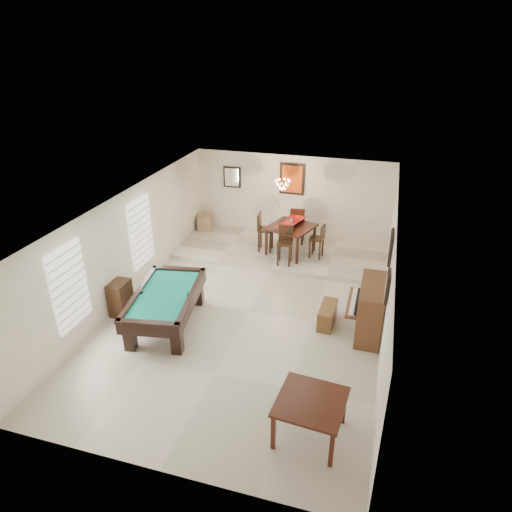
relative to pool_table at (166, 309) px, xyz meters
The scene contains 26 objects.
ground_plane 1.92m from the pool_table, 32.81° to the left, with size 6.00×9.00×0.02m, color beige.
wall_back 5.81m from the pool_table, 74.05° to the left, with size 6.00×0.04×2.60m, color silver.
wall_front 3.93m from the pool_table, 65.65° to the right, with size 6.00×0.04×2.60m, color silver.
wall_left 1.97m from the pool_table, 144.47° to the left, with size 0.04×9.00×2.60m, color silver.
wall_right 4.78m from the pool_table, 12.52° to the left, with size 0.04×9.00×2.60m, color silver.
ceiling 2.90m from the pool_table, 32.81° to the left, with size 6.00×9.00×0.04m, color white.
dining_step 4.56m from the pool_table, 69.72° to the left, with size 6.00×2.50×0.12m, color beige.
window_left_front 2.09m from the pool_table, 139.66° to the right, with size 0.06×1.00×1.70m, color white.
window_left_rear 2.36m from the pool_table, 130.77° to the left, with size 0.06×1.00×1.70m, color white.
pool_table is the anchor object (origin of this frame).
square_table 4.19m from the pool_table, 31.39° to the right, with size 1.04×1.04×0.72m, color #34160D, non-canonical shape.
upright_piano 4.27m from the pool_table, 12.91° to the left, with size 0.79×1.41×1.17m, color brown, non-canonical shape.
piano_bench 3.55m from the pool_table, 16.71° to the left, with size 0.32×0.82×0.45m, color brown.
apothecary_chest 1.21m from the pool_table, behind, with size 0.36×0.54×0.81m, color black.
dining_table 4.52m from the pool_table, 65.46° to the left, with size 1.15×1.15×0.95m, color black, non-canonical shape.
flower_vase 4.59m from the pool_table, 65.46° to the left, with size 0.13×0.13×0.22m, color #B40F14, non-canonical shape.
dining_chair_south 3.88m from the pool_table, 61.20° to the left, with size 0.40×0.40×1.07m, color black, non-canonical shape.
dining_chair_north 5.25m from the pool_table, 68.60° to the left, with size 0.42×0.42×1.14m, color black, non-canonical shape.
dining_chair_west 4.25m from the pool_table, 74.29° to the left, with size 0.42×0.42×1.13m, color black, non-canonical shape.
dining_chair_east 4.85m from the pool_table, 57.13° to the left, with size 0.36×0.36×0.97m, color black, non-canonical shape.
corner_bench 5.22m from the pool_table, 102.83° to the left, with size 0.43×0.54×0.48m, color #9D7955.
chandelier 4.85m from the pool_table, 69.50° to the left, with size 0.44×0.44×0.60m, color #FFE5B2, non-canonical shape.
back_painting 5.89m from the pool_table, 73.94° to the left, with size 0.75×0.06×0.95m, color #D84C14.
back_mirror 5.66m from the pool_table, 93.38° to the left, with size 0.55×0.06×0.65m, color white.
right_picture_upper 4.96m from the pool_table, 16.18° to the left, with size 0.06×0.55×0.65m, color slate.
right_picture_lower 4.72m from the pool_table, ahead, with size 0.06×0.45×0.55m, color gray.
Camera 1 is at (2.67, -8.56, 5.85)m, focal length 32.00 mm.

